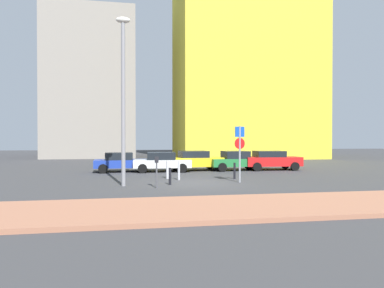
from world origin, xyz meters
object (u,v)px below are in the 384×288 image
object	(u,v)px
parking_meter	(157,168)
street_lamp	(123,89)
parked_car_blue	(122,162)
parking_sign_post	(240,147)
parked_car_red	(271,160)
parked_car_yellow	(195,160)
traffic_bollard_near	(168,170)
parked_car_white	(162,162)
traffic_bollard_far	(170,176)
parked_car_green	(236,160)
traffic_bollard_mid	(179,170)
traffic_bollard_edge	(235,171)

from	to	relation	value
parking_meter	street_lamp	size ratio (longest dim) A/B	0.18
parked_car_blue	parking_sign_post	size ratio (longest dim) A/B	1.35
parked_car_red	parking_sign_post	size ratio (longest dim) A/B	1.43
parked_car_yellow	parked_car_red	world-z (taller)	parked_car_yellow
parked_car_yellow	street_lamp	world-z (taller)	street_lamp
parked_car_yellow	parking_sign_post	world-z (taller)	parking_sign_post
street_lamp	traffic_bollard_near	size ratio (longest dim) A/B	7.99
parked_car_white	traffic_bollard_near	xyz separation A→B (m)	(-0.02, -4.32, -0.21)
parking_sign_post	traffic_bollard_near	size ratio (longest dim) A/B	2.89
parking_sign_post	traffic_bollard_near	bearing A→B (deg)	146.80
traffic_bollard_far	parked_car_green	bearing A→B (deg)	51.51
traffic_bollard_near	traffic_bollard_far	world-z (taller)	traffic_bollard_near
traffic_bollard_near	traffic_bollard_mid	bearing A→B (deg)	-52.35
parked_car_green	parking_meter	world-z (taller)	parking_meter
parking_sign_post	traffic_bollard_edge	distance (m)	2.14
parked_car_white	parking_meter	bearing A→B (deg)	-96.40
parked_car_green	parked_car_blue	bearing A→B (deg)	178.52
parked_car_blue	traffic_bollard_edge	size ratio (longest dim) A/B	4.30
parked_car_yellow	parked_car_red	distance (m)	5.81
traffic_bollard_mid	parked_car_blue	bearing A→B (deg)	122.02
street_lamp	parking_meter	bearing A→B (deg)	-32.00
street_lamp	traffic_bollard_mid	xyz separation A→B (m)	(3.03, 2.00, -4.27)
parked_car_white	parked_car_red	distance (m)	8.28
parked_car_yellow	parking_sign_post	bearing A→B (deg)	-80.99
parked_car_white	parked_car_green	bearing A→B (deg)	1.65
parked_car_white	parked_car_green	world-z (taller)	parked_car_green
parked_car_red	traffic_bollard_mid	bearing A→B (deg)	-146.82
parked_car_yellow	parked_car_white	bearing A→B (deg)	-169.23
street_lamp	traffic_bollard_edge	xyz separation A→B (m)	(6.31, 1.94, -4.34)
traffic_bollard_near	parked_car_green	bearing A→B (deg)	38.83
parking_sign_post	traffic_bollard_edge	xyz separation A→B (m)	(0.20, 1.59, -1.43)
parking_sign_post	traffic_bollard_mid	distance (m)	3.75
parked_car_white	traffic_bollard_edge	size ratio (longest dim) A/B	4.37
parking_sign_post	street_lamp	bearing A→B (deg)	-176.71
parking_meter	traffic_bollard_mid	xyz separation A→B (m)	(1.45, 2.98, -0.41)
parking_meter	traffic_bollard_edge	xyz separation A→B (m)	(4.73, 2.92, -0.48)
traffic_bollard_mid	traffic_bollard_far	size ratio (longest dim) A/B	1.26
traffic_bollard_far	traffic_bollard_mid	bearing A→B (deg)	69.93
street_lamp	parked_car_blue	bearing A→B (deg)	92.87
parked_car_blue	traffic_bollard_near	bearing A→B (deg)	-58.95
parked_car_green	traffic_bollard_near	size ratio (longest dim) A/B	3.90
parking_sign_post	parking_meter	size ratio (longest dim) A/B	2.03
traffic_bollard_mid	traffic_bollard_far	bearing A→B (deg)	-110.07
street_lamp	traffic_bollard_far	bearing A→B (deg)	1.43
parking_sign_post	traffic_bollard_far	world-z (taller)	parking_sign_post
traffic_bollard_far	parked_car_yellow	bearing A→B (deg)	70.49
traffic_bollard_near	traffic_bollard_edge	size ratio (longest dim) A/B	1.10
parked_car_blue	parked_car_green	world-z (taller)	parked_car_green
parked_car_blue	traffic_bollard_far	xyz separation A→B (m)	(2.69, -7.38, -0.29)
parked_car_yellow	traffic_bollard_mid	size ratio (longest dim) A/B	3.87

